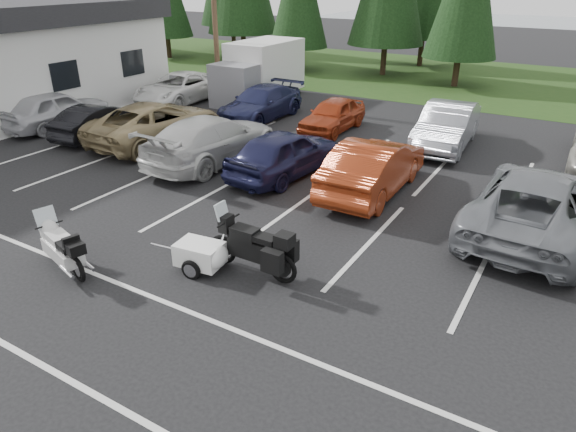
# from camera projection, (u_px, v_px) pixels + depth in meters

# --- Properties ---
(ground) EXTENTS (120.00, 120.00, 0.00)m
(ground) POSITION_uv_depth(u_px,v_px,m) (241.00, 230.00, 13.58)
(ground) COLOR black
(ground) RESTS_ON ground
(grass_strip) EXTENTS (80.00, 16.00, 0.01)m
(grass_strip) POSITION_uv_depth(u_px,v_px,m) (464.00, 79.00, 32.15)
(grass_strip) COLOR #1A3811
(grass_strip) RESTS_ON ground
(lake_water) EXTENTS (70.00, 50.00, 0.02)m
(lake_water) POSITION_uv_depth(u_px,v_px,m) (574.00, 35.00, 54.30)
(lake_water) COLOR gray
(lake_water) RESTS_ON ground
(utility_pole) EXTENTS (1.60, 0.26, 9.00)m
(utility_pole) POSITION_uv_depth(u_px,v_px,m) (214.00, 3.00, 25.44)
(utility_pole) COLOR #473321
(utility_pole) RESTS_ON ground
(box_truck) EXTENTS (2.40, 5.60, 2.90)m
(box_truck) POSITION_uv_depth(u_px,v_px,m) (255.00, 72.00, 26.31)
(box_truck) COLOR silver
(box_truck) RESTS_ON ground
(stall_markings) EXTENTS (32.00, 16.00, 0.01)m
(stall_markings) POSITION_uv_depth(u_px,v_px,m) (281.00, 203.00, 15.12)
(stall_markings) COLOR silver
(stall_markings) RESTS_ON ground
(car_near_0) EXTENTS (2.04, 4.73, 1.59)m
(car_near_0) POSITION_uv_depth(u_px,v_px,m) (56.00, 109.00, 22.03)
(car_near_0) COLOR #BBBBC1
(car_near_0) RESTS_ON ground
(car_near_1) EXTENTS (1.80, 4.18, 1.34)m
(car_near_1) POSITION_uv_depth(u_px,v_px,m) (98.00, 121.00, 20.78)
(car_near_1) COLOR black
(car_near_1) RESTS_ON ground
(car_near_2) EXTENTS (2.80, 5.84, 1.61)m
(car_near_2) POSITION_uv_depth(u_px,v_px,m) (156.00, 122.00, 20.10)
(car_near_2) COLOR #897750
(car_near_2) RESTS_ON ground
(car_near_3) EXTENTS (2.55, 5.78, 1.65)m
(car_near_3) POSITION_uv_depth(u_px,v_px,m) (213.00, 139.00, 18.02)
(car_near_3) COLOR #B8B8B6
(car_near_3) RESTS_ON ground
(car_near_4) EXTENTS (2.31, 4.75, 1.56)m
(car_near_4) POSITION_uv_depth(u_px,v_px,m) (284.00, 153.00, 16.83)
(car_near_4) COLOR #161737
(car_near_4) RESTS_ON ground
(car_near_5) EXTENTS (1.81, 5.00, 1.64)m
(car_near_5) POSITION_uv_depth(u_px,v_px,m) (373.00, 167.00, 15.54)
(car_near_5) COLOR maroon
(car_near_5) RESTS_ON ground
(car_near_6) EXTENTS (3.08, 6.16, 1.68)m
(car_near_6) POSITION_uv_depth(u_px,v_px,m) (536.00, 203.00, 13.08)
(car_near_6) COLOR slate
(car_near_6) RESTS_ON ground
(car_far_0) EXTENTS (2.72, 5.45, 1.48)m
(car_far_0) POSITION_uv_depth(u_px,v_px,m) (179.00, 88.00, 26.23)
(car_far_0) COLOR white
(car_far_0) RESTS_ON ground
(car_far_1) EXTENTS (2.10, 5.03, 1.45)m
(car_far_1) POSITION_uv_depth(u_px,v_px,m) (261.00, 103.00, 23.31)
(car_far_1) COLOR #191D40
(car_far_1) RESTS_ON ground
(car_far_2) EXTENTS (1.61, 3.99, 1.36)m
(car_far_2) POSITION_uv_depth(u_px,v_px,m) (333.00, 115.00, 21.63)
(car_far_2) COLOR #983013
(car_far_2) RESTS_ON ground
(car_far_3) EXTENTS (2.05, 5.08, 1.64)m
(car_far_3) POSITION_uv_depth(u_px,v_px,m) (447.00, 126.00, 19.55)
(car_far_3) COLOR gray
(car_far_3) RESTS_ON ground
(touring_motorcycle) EXTENTS (2.45, 1.32, 1.30)m
(touring_motorcycle) POSITION_uv_depth(u_px,v_px,m) (61.00, 243.00, 11.56)
(touring_motorcycle) COLOR silver
(touring_motorcycle) RESTS_ON ground
(cargo_trailer) EXTENTS (1.58, 1.01, 0.69)m
(cargo_trailer) POSITION_uv_depth(u_px,v_px,m) (200.00, 257.00, 11.62)
(cargo_trailer) COLOR white
(cargo_trailer) RESTS_ON ground
(adventure_motorcycle) EXTENTS (2.59, 0.93, 1.57)m
(adventure_motorcycle) POSITION_uv_depth(u_px,v_px,m) (251.00, 242.00, 11.33)
(adventure_motorcycle) COLOR black
(adventure_motorcycle) RESTS_ON ground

